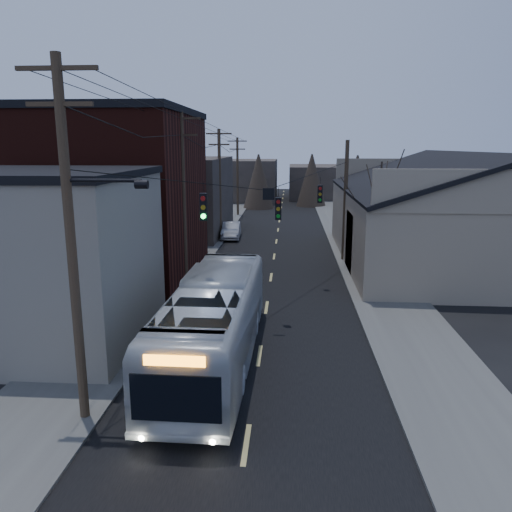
{
  "coord_description": "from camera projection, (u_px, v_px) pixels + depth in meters",
  "views": [
    {
      "loc": [
        1.11,
        -10.34,
        8.14
      ],
      "look_at": [
        -0.45,
        12.69,
        3.0
      ],
      "focal_mm": 35.0,
      "sensor_mm": 36.0,
      "label": 1
    }
  ],
  "objects": [
    {
      "name": "building_far_right",
      "position": [
        327.0,
        182.0,
        79.07
      ],
      "size": [
        12.0,
        14.0,
        5.0
      ],
      "primitive_type": "cube",
      "color": "#332D29",
      "rests_on": "ground"
    },
    {
      "name": "building_brick",
      "position": [
        111.0,
        197.0,
        30.96
      ],
      "size": [
        10.0,
        12.0,
        10.0
      ],
      "primitive_type": "cube",
      "color": "black",
      "rests_on": "ground"
    },
    {
      "name": "bus",
      "position": [
        214.0,
        322.0,
        18.66
      ],
      "size": [
        3.02,
        11.97,
        3.32
      ],
      "primitive_type": "imported",
      "rotation": [
        0.0,
        0.0,
        3.12
      ],
      "color": "#B8BFC5",
      "rests_on": "ground"
    },
    {
      "name": "warehouse",
      "position": [
        460.0,
        225.0,
        34.81
      ],
      "size": [
        16.16,
        20.6,
        7.73
      ],
      "color": "gray",
      "rests_on": "ground"
    },
    {
      "name": "building_far_left",
      "position": [
        243.0,
        180.0,
        74.95
      ],
      "size": [
        10.0,
        12.0,
        6.0
      ],
      "primitive_type": "cube",
      "color": "#332D29",
      "rests_on": "ground"
    },
    {
      "name": "sidewalk_left",
      "position": [
        198.0,
        244.0,
        41.54
      ],
      "size": [
        4.0,
        110.0,
        0.12
      ],
      "primitive_type": "cube",
      "color": "#474744",
      "rests_on": "ground"
    },
    {
      "name": "utility_lines",
      "position": [
        229.0,
        192.0,
        34.55
      ],
      "size": [
        11.24,
        45.28,
        10.5
      ],
      "color": "#382B1E",
      "rests_on": "ground"
    },
    {
      "name": "parked_car",
      "position": [
        231.0,
        230.0,
        44.35
      ],
      "size": [
        1.74,
        4.45,
        1.44
      ],
      "primitive_type": "imported",
      "rotation": [
        0.0,
        0.0,
        0.05
      ],
      "color": "#9C9EA3",
      "rests_on": "ground"
    },
    {
      "name": "sidewalk_right",
      "position": [
        355.0,
        246.0,
        40.68
      ],
      "size": [
        4.0,
        110.0,
        0.12
      ],
      "primitive_type": "cube",
      "color": "#474744",
      "rests_on": "ground"
    },
    {
      "name": "bare_tree",
      "position": [
        379.0,
        222.0,
        30.17
      ],
      "size": [
        0.4,
        0.4,
        7.2
      ],
      "primitive_type": "cone",
      "color": "black",
      "rests_on": "ground"
    },
    {
      "name": "building_clapboard",
      "position": [
        43.0,
        261.0,
        20.51
      ],
      "size": [
        8.0,
        8.0,
        7.0
      ],
      "primitive_type": "cube",
      "color": "gray",
      "rests_on": "ground"
    },
    {
      "name": "road_surface",
      "position": [
        276.0,
        246.0,
        41.12
      ],
      "size": [
        9.0,
        110.0,
        0.02
      ],
      "primitive_type": "cube",
      "color": "black",
      "rests_on": "ground"
    },
    {
      "name": "building_left_far",
      "position": [
        177.0,
        196.0,
        46.83
      ],
      "size": [
        9.0,
        14.0,
        7.0
      ],
      "primitive_type": "cube",
      "color": "#332D29",
      "rests_on": "ground"
    },
    {
      "name": "ground",
      "position": [
        239.0,
        494.0,
        11.91
      ],
      "size": [
        160.0,
        160.0,
        0.0
      ],
      "primitive_type": "plane",
      "color": "black",
      "rests_on": "ground"
    }
  ]
}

